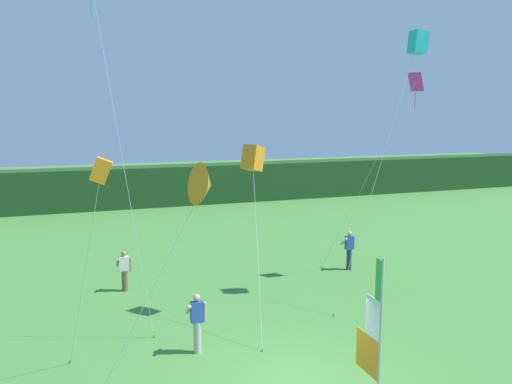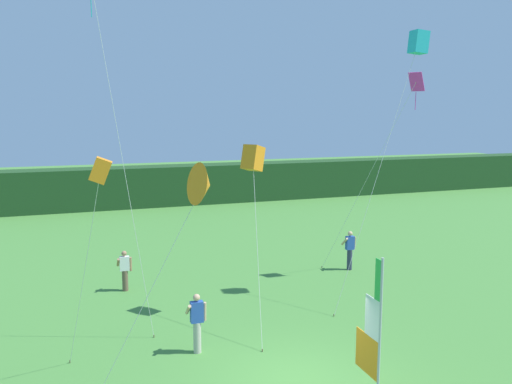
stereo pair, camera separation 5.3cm
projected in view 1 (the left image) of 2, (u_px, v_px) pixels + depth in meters
ground_plane at (295, 381)px, 13.15m from camera, size 120.00×120.00×0.00m
distant_treeline at (148, 186)px, 37.87m from camera, size 80.00×2.40×2.89m
banner_flag at (373, 333)px, 11.93m from camera, size 0.06×1.03×3.60m
person_near_banner at (124, 270)px, 19.73m from camera, size 0.55×0.48×1.57m
person_mid_field at (349, 249)px, 22.42m from camera, size 0.55×0.48×1.71m
person_far_left at (197, 321)px, 14.61m from camera, size 0.55×0.48×1.73m
kite_orange_delta_1 at (204, 185)px, 10.69m from camera, size 2.96×1.19×5.76m
kite_magenta_diamond_2 at (409, 96)px, 20.58m from camera, size 3.17×2.60×8.33m
kite_cyan_box_3 at (418, 43)px, 18.30m from camera, size 4.05×1.46×9.64m
kite_orange_box_4 at (253, 158)px, 16.93m from camera, size 1.18×3.35×5.75m
kite_cyan_diamond_5 at (95, 5)px, 14.25m from camera, size 1.53×0.80×10.89m
kite_orange_box_6 at (101, 172)px, 11.80m from camera, size 1.24×2.16×5.77m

